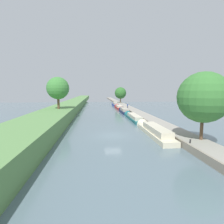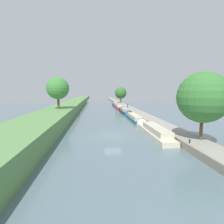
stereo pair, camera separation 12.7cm
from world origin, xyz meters
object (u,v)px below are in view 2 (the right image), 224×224
Objects in this scene: person_walking at (128,106)px; narrowboat_blue at (115,104)px; narrowboat_cream at (153,131)px; narrowboat_teal at (133,117)px; narrowboat_navy at (124,111)px; mooring_bollard_far at (118,103)px; narrowboat_red at (119,107)px; mooring_bollard_near at (190,141)px.

narrowboat_blue is at bearing 96.43° from person_walking.
narrowboat_cream is 14.95m from narrowboat_teal.
narrowboat_navy is 24.77m from narrowboat_blue.
narrowboat_blue is 5.94m from mooring_bollard_far.
narrowboat_navy reaches higher than mooring_bollard_far.
narrowboat_navy reaches higher than narrowboat_teal.
narrowboat_red is at bearing -90.18° from narrowboat_blue.
mooring_bollard_far is (1.82, 58.45, 0.42)m from narrowboat_cream.
narrowboat_blue is at bearing -108.87° from mooring_bollard_far.
narrowboat_blue reaches higher than narrowboat_cream.
narrowboat_teal is at bearing -89.88° from narrowboat_blue.
person_walking is at bearing 83.58° from narrowboat_teal.
narrowboat_red is 6.46× the size of person_walking.
person_walking is (2.09, 18.61, 1.17)m from narrowboat_teal.
narrowboat_red is at bearing 90.26° from narrowboat_teal.
narrowboat_cream is at bearing -89.90° from narrowboat_blue.
narrowboat_teal is 31.10× the size of mooring_bollard_near.
narrowboat_teal is 37.89m from narrowboat_blue.
narrowboat_blue is at bearing 90.12° from narrowboat_teal.
narrowboat_navy reaches higher than mooring_bollard_near.
narrowboat_teal reaches higher than mooring_bollard_far.
mooring_bollard_near is (1.95, -35.60, 0.47)m from narrowboat_navy.
narrowboat_teal is 22.56m from mooring_bollard_near.
narrowboat_navy is (-0.11, 13.12, 0.06)m from narrowboat_teal.
narrowboat_blue is 28.52× the size of mooring_bollard_far.
narrowboat_cream is 28.07m from narrowboat_navy.
narrowboat_cream reaches higher than mooring_bollard_far.
narrowboat_red is (-0.11, 25.53, 0.03)m from narrowboat_teal.
narrowboat_red is at bearing 92.33° from mooring_bollard_near.
narrowboat_red reaches higher than mooring_bollard_near.
narrowboat_blue is 19.43m from person_walking.
narrowboat_teal is at bearing -96.42° from person_walking.
narrowboat_cream is 7.76m from mooring_bollard_near.
narrowboat_red is (-0.13, 40.48, -0.07)m from narrowboat_cream.
narrowboat_blue is (-0.09, 52.84, 0.03)m from narrowboat_cream.
narrowboat_navy is 23.10× the size of mooring_bollard_far.
narrowboat_blue reaches higher than narrowboat_red.
narrowboat_navy is 30.44m from mooring_bollard_far.
mooring_bollard_near and mooring_bollard_far have the same top height.
mooring_bollard_near is (1.96, -48.01, 0.49)m from narrowboat_red.
narrowboat_red is at bearing 90.19° from narrowboat_cream.
narrowboat_teal is at bearing 90.06° from narrowboat_cream.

